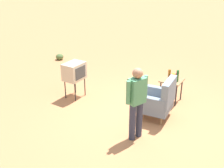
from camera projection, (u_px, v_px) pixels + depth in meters
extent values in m
plane|color=#C17A4C|center=(146.00, 117.00, 6.87)|extent=(60.00, 60.00, 0.00)
cylinder|color=#937047|center=(148.00, 106.00, 7.19)|extent=(0.05, 0.05, 0.22)
cylinder|color=#937047|center=(140.00, 115.00, 6.75)|extent=(0.05, 0.05, 0.22)
cylinder|color=#937047|center=(167.00, 110.00, 6.97)|extent=(0.05, 0.05, 0.22)
cylinder|color=#937047|center=(161.00, 120.00, 6.53)|extent=(0.05, 0.05, 0.22)
cube|color=slate|center=(155.00, 105.00, 6.78)|extent=(0.82, 0.82, 0.20)
cube|color=slate|center=(169.00, 93.00, 6.48)|extent=(0.77, 0.22, 0.64)
cube|color=slate|center=(159.00, 92.00, 6.95)|extent=(0.20, 0.69, 0.26)
cube|color=slate|center=(151.00, 103.00, 6.42)|extent=(0.20, 0.69, 0.26)
cylinder|color=black|center=(166.00, 86.00, 7.87)|extent=(0.04, 0.04, 0.61)
cylinder|color=black|center=(160.00, 92.00, 7.52)|extent=(0.04, 0.04, 0.61)
cylinder|color=black|center=(181.00, 90.00, 7.65)|extent=(0.04, 0.04, 0.61)
cylinder|color=black|center=(176.00, 96.00, 7.30)|extent=(0.04, 0.04, 0.61)
cube|color=#937047|center=(172.00, 80.00, 7.45)|extent=(0.56, 0.56, 0.03)
cylinder|color=black|center=(75.00, 92.00, 7.58)|extent=(0.03, 0.03, 0.55)
cylinder|color=black|center=(85.00, 87.00, 7.92)|extent=(0.03, 0.03, 0.55)
cylinder|color=black|center=(65.00, 89.00, 7.76)|extent=(0.03, 0.03, 0.55)
cylinder|color=black|center=(75.00, 84.00, 8.10)|extent=(0.03, 0.03, 0.55)
cube|color=#BCB299|center=(74.00, 71.00, 7.63)|extent=(0.61, 0.45, 0.48)
cube|color=#383D3F|center=(80.00, 73.00, 7.52)|extent=(0.42, 0.02, 0.34)
cylinder|color=#2D3347|center=(139.00, 119.00, 5.97)|extent=(0.14, 0.14, 0.86)
cylinder|color=#2D3347|center=(132.00, 122.00, 5.86)|extent=(0.14, 0.14, 0.86)
cube|color=#4C9366|center=(137.00, 91.00, 5.63)|extent=(0.41, 0.33, 0.56)
cylinder|color=#4C9366|center=(145.00, 87.00, 5.75)|extent=(0.09, 0.09, 0.50)
cylinder|color=#4C9366|center=(128.00, 93.00, 5.49)|extent=(0.09, 0.09, 0.50)
sphere|color=#A37556|center=(138.00, 73.00, 5.47)|extent=(0.22, 0.22, 0.22)
cylinder|color=#1E5623|center=(177.00, 76.00, 7.28)|extent=(0.07, 0.07, 0.32)
cylinder|color=brown|center=(169.00, 75.00, 7.37)|extent=(0.07, 0.07, 0.30)
cylinder|color=silver|center=(174.00, 79.00, 7.25)|extent=(0.09, 0.09, 0.18)
sphere|color=yellow|center=(174.00, 74.00, 7.20)|extent=(0.07, 0.07, 0.07)
sphere|color=#E04C66|center=(175.00, 74.00, 7.22)|extent=(0.07, 0.07, 0.07)
sphere|color=orange|center=(173.00, 75.00, 7.18)|extent=(0.07, 0.07, 0.07)
ellipsoid|color=#516B38|center=(60.00, 57.00, 10.97)|extent=(0.31, 0.31, 0.24)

